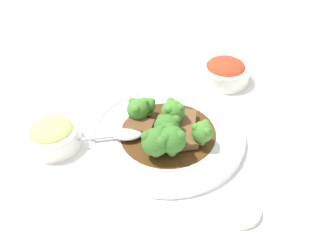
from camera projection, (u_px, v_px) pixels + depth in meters
ground_plane at (168, 139)px, 0.79m from camera, size 4.00×4.00×0.00m
main_plate at (168, 135)px, 0.78m from camera, size 0.31×0.31×0.02m
beef_strip_0 at (189, 120)px, 0.79m from camera, size 0.06×0.03×0.01m
beef_strip_1 at (186, 135)px, 0.76m from camera, size 0.08×0.06×0.02m
beef_strip_2 at (139, 125)px, 0.78m from camera, size 0.05×0.06×0.01m
broccoli_floret_0 at (148, 105)px, 0.80m from camera, size 0.03×0.03×0.04m
broccoli_floret_1 at (202, 132)px, 0.73m from camera, size 0.04×0.04×0.05m
broccoli_floret_2 at (172, 139)px, 0.71m from camera, size 0.05×0.05×0.06m
broccoli_floret_3 at (138, 109)px, 0.79m from camera, size 0.05×0.05×0.05m
broccoli_floret_4 at (156, 141)px, 0.71m from camera, size 0.05×0.05×0.06m
broccoli_floret_5 at (173, 111)px, 0.77m from camera, size 0.05×0.05×0.06m
broccoli_floret_6 at (168, 127)px, 0.75m from camera, size 0.05×0.05×0.05m
serving_spoon at (118, 135)px, 0.76m from camera, size 0.09×0.21×0.01m
side_bowl_kimchi at (225, 71)px, 0.92m from camera, size 0.11×0.11×0.05m
side_bowl_appetizer at (53, 135)px, 0.76m from camera, size 0.11×0.11×0.05m
sauce_dish at (240, 209)px, 0.65m from camera, size 0.07×0.07×0.01m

